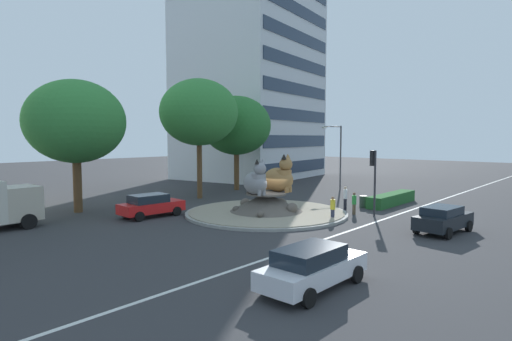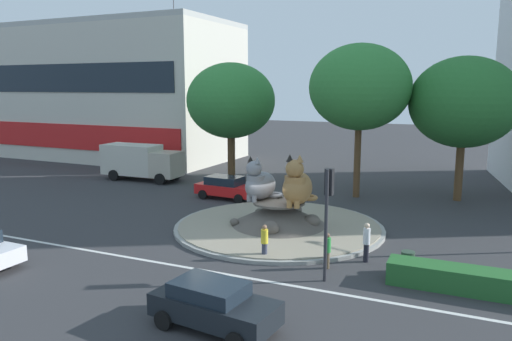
{
  "view_description": "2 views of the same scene",
  "coord_description": "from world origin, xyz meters",
  "px_view_note": "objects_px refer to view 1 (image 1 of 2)",
  "views": [
    {
      "loc": [
        -22.47,
        -18.8,
        5.4
      ],
      "look_at": [
        0.63,
        1.51,
        2.97
      ],
      "focal_mm": 29.57,
      "sensor_mm": 36.0,
      "label": 1
    },
    {
      "loc": [
        9.35,
        -24.03,
        7.64
      ],
      "look_at": [
        -1.53,
        0.38,
        3.04
      ],
      "focal_mm": 34.41,
      "sensor_mm": 36.0,
      "label": 2
    }
  ],
  "objects_px": {
    "broadleaf_tree_behind_island": "(236,126)",
    "third_tree_left": "(75,122)",
    "pedestrian_green_shirt": "(354,203)",
    "office_tower": "(251,80)",
    "hatchback_near_shophouse": "(312,266)",
    "cat_statue_grey": "(256,181)",
    "parked_car_right": "(443,219)",
    "traffic_light_mast": "(374,170)",
    "pedestrian_white_shirt": "(345,197)",
    "sedan_on_far_lane": "(151,205)",
    "cat_statue_tabby": "(280,178)",
    "pedestrian_yellow_shirt": "(333,208)",
    "second_tree_near_tower": "(199,112)",
    "streetlight_arm": "(338,152)",
    "litter_bin": "(363,202)"
  },
  "relations": [
    {
      "from": "cat_statue_tabby",
      "to": "pedestrian_yellow_shirt",
      "type": "xyz_separation_m",
      "value": [
        0.02,
        -4.37,
        -1.68
      ]
    },
    {
      "from": "broadleaf_tree_behind_island",
      "to": "litter_bin",
      "type": "relative_size",
      "value": 10.68
    },
    {
      "from": "third_tree_left",
      "to": "streetlight_arm",
      "type": "relative_size",
      "value": 1.44
    },
    {
      "from": "streetlight_arm",
      "to": "pedestrian_yellow_shirt",
      "type": "xyz_separation_m",
      "value": [
        -14.49,
        -8.1,
        -3.08
      ]
    },
    {
      "from": "pedestrian_yellow_shirt",
      "to": "pedestrian_green_shirt",
      "type": "distance_m",
      "value": 2.88
    },
    {
      "from": "sedan_on_far_lane",
      "to": "hatchback_near_shophouse",
      "type": "height_order",
      "value": "sedan_on_far_lane"
    },
    {
      "from": "traffic_light_mast",
      "to": "pedestrian_white_shirt",
      "type": "height_order",
      "value": "traffic_light_mast"
    },
    {
      "from": "second_tree_near_tower",
      "to": "sedan_on_far_lane",
      "type": "xyz_separation_m",
      "value": [
        -8.03,
        -4.18,
        -6.76
      ]
    },
    {
      "from": "streetlight_arm",
      "to": "hatchback_near_shophouse",
      "type": "xyz_separation_m",
      "value": [
        -25.75,
        -14.04,
        -3.11
      ]
    },
    {
      "from": "broadleaf_tree_behind_island",
      "to": "pedestrian_green_shirt",
      "type": "distance_m",
      "value": 17.51
    },
    {
      "from": "office_tower",
      "to": "parked_car_right",
      "type": "relative_size",
      "value": 6.11
    },
    {
      "from": "second_tree_near_tower",
      "to": "pedestrian_yellow_shirt",
      "type": "distance_m",
      "value": 15.7
    },
    {
      "from": "sedan_on_far_lane",
      "to": "hatchback_near_shophouse",
      "type": "bearing_deg",
      "value": -100.63
    },
    {
      "from": "office_tower",
      "to": "hatchback_near_shophouse",
      "type": "relative_size",
      "value": 5.54
    },
    {
      "from": "pedestrian_white_shirt",
      "to": "streetlight_arm",
      "type": "bearing_deg",
      "value": -141.35
    },
    {
      "from": "litter_bin",
      "to": "broadleaf_tree_behind_island",
      "type": "bearing_deg",
      "value": 84.58
    },
    {
      "from": "cat_statue_tabby",
      "to": "pedestrian_white_shirt",
      "type": "relative_size",
      "value": 1.56
    },
    {
      "from": "broadleaf_tree_behind_island",
      "to": "second_tree_near_tower",
      "type": "xyz_separation_m",
      "value": [
        -6.52,
        -1.74,
        0.97
      ]
    },
    {
      "from": "office_tower",
      "to": "sedan_on_far_lane",
      "type": "height_order",
      "value": "office_tower"
    },
    {
      "from": "office_tower",
      "to": "second_tree_near_tower",
      "type": "relative_size",
      "value": 2.5
    },
    {
      "from": "streetlight_arm",
      "to": "litter_bin",
      "type": "height_order",
      "value": "streetlight_arm"
    },
    {
      "from": "office_tower",
      "to": "third_tree_left",
      "type": "relative_size",
      "value": 2.76
    },
    {
      "from": "cat_statue_grey",
      "to": "second_tree_near_tower",
      "type": "height_order",
      "value": "second_tree_near_tower"
    },
    {
      "from": "third_tree_left",
      "to": "sedan_on_far_lane",
      "type": "xyz_separation_m",
      "value": [
        2.4,
        -5.5,
        -5.7
      ]
    },
    {
      "from": "office_tower",
      "to": "broadleaf_tree_behind_island",
      "type": "distance_m",
      "value": 16.07
    },
    {
      "from": "third_tree_left",
      "to": "pedestrian_white_shirt",
      "type": "xyz_separation_m",
      "value": [
        13.7,
        -13.99,
        -5.55
      ]
    },
    {
      "from": "sedan_on_far_lane",
      "to": "parked_car_right",
      "type": "xyz_separation_m",
      "value": [
        8.08,
        -16.51,
        -0.0
      ]
    },
    {
      "from": "traffic_light_mast",
      "to": "hatchback_near_shophouse",
      "type": "bearing_deg",
      "value": 115.33
    },
    {
      "from": "sedan_on_far_lane",
      "to": "cat_statue_tabby",
      "type": "bearing_deg",
      "value": -34.31
    },
    {
      "from": "cat_statue_tabby",
      "to": "hatchback_near_shophouse",
      "type": "relative_size",
      "value": 0.58
    },
    {
      "from": "traffic_light_mast",
      "to": "parked_car_right",
      "type": "relative_size",
      "value": 1.05
    },
    {
      "from": "second_tree_near_tower",
      "to": "parked_car_right",
      "type": "relative_size",
      "value": 2.45
    },
    {
      "from": "cat_statue_grey",
      "to": "parked_car_right",
      "type": "distance_m",
      "value": 11.76
    },
    {
      "from": "pedestrian_yellow_shirt",
      "to": "litter_bin",
      "type": "relative_size",
      "value": 1.76
    },
    {
      "from": "cat_statue_grey",
      "to": "office_tower",
      "type": "distance_m",
      "value": 31.27
    },
    {
      "from": "pedestrian_green_shirt",
      "to": "hatchback_near_shophouse",
      "type": "height_order",
      "value": "pedestrian_green_shirt"
    },
    {
      "from": "second_tree_near_tower",
      "to": "litter_bin",
      "type": "bearing_deg",
      "value": -68.88
    },
    {
      "from": "office_tower",
      "to": "pedestrian_yellow_shirt",
      "type": "height_order",
      "value": "office_tower"
    },
    {
      "from": "office_tower",
      "to": "hatchback_near_shophouse",
      "type": "bearing_deg",
      "value": -143.7
    },
    {
      "from": "broadleaf_tree_behind_island",
      "to": "third_tree_left",
      "type": "height_order",
      "value": "broadleaf_tree_behind_island"
    },
    {
      "from": "office_tower",
      "to": "pedestrian_yellow_shirt",
      "type": "distance_m",
      "value": 33.56
    },
    {
      "from": "traffic_light_mast",
      "to": "third_tree_left",
      "type": "bearing_deg",
      "value": 44.53
    },
    {
      "from": "traffic_light_mast",
      "to": "pedestrian_green_shirt",
      "type": "bearing_deg",
      "value": 21.83
    },
    {
      "from": "third_tree_left",
      "to": "pedestrian_green_shirt",
      "type": "height_order",
      "value": "third_tree_left"
    },
    {
      "from": "pedestrian_green_shirt",
      "to": "parked_car_right",
      "type": "bearing_deg",
      "value": 79.74
    },
    {
      "from": "office_tower",
      "to": "pedestrian_white_shirt",
      "type": "bearing_deg",
      "value": -131.84
    },
    {
      "from": "cat_statue_tabby",
      "to": "third_tree_left",
      "type": "relative_size",
      "value": 0.29
    },
    {
      "from": "cat_statue_grey",
      "to": "third_tree_left",
      "type": "distance_m",
      "value": 13.63
    },
    {
      "from": "office_tower",
      "to": "hatchback_near_shophouse",
      "type": "xyz_separation_m",
      "value": [
        -30.63,
        -30.44,
        -12.3
      ]
    },
    {
      "from": "cat_statue_grey",
      "to": "parked_car_right",
      "type": "xyz_separation_m",
      "value": [
        3.29,
        -11.18,
        -1.61
      ]
    }
  ]
}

